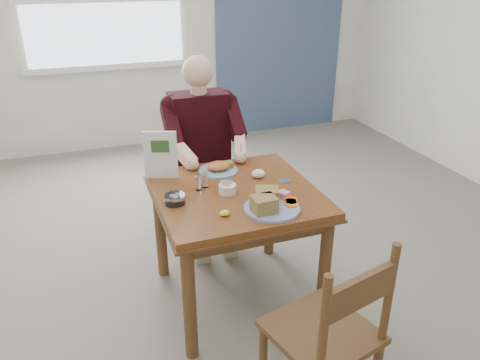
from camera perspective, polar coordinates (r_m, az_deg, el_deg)
name	(u,v)px	position (r m, az deg, el deg)	size (l,w,h in m)	color
floor	(236,295)	(3.08, -0.45, -13.87)	(6.00, 6.00, 0.00)	slate
wall_back	(143,18)	(5.36, -11.79, 18.74)	(5.50, 5.50, 0.00)	white
accent_panel	(281,13)	(5.79, 5.01, 19.57)	(1.60, 0.02, 2.80)	#405477
lemon_wedge	(225,213)	(2.41, -1.86, -4.06)	(0.06, 0.04, 0.03)	yellow
napkin	(258,174)	(2.83, 2.25, 0.78)	(0.08, 0.07, 0.05)	white
metal_dish	(284,181)	(2.79, 5.40, -0.13)	(0.07, 0.07, 0.01)	silver
table	(236,207)	(2.73, -0.50, -3.37)	(0.92, 0.92, 0.75)	brown
chair_far	(201,179)	(3.49, -4.82, 0.18)	(0.42, 0.42, 0.95)	brown
chair_near	(329,336)	(2.15, 10.81, -18.14)	(0.51, 0.51, 0.95)	brown
diner	(202,140)	(3.28, -4.61, 4.84)	(0.53, 0.56, 1.39)	tan
near_plate	(269,203)	(2.46, 3.60, -2.84)	(0.33, 0.32, 0.10)	white
far_plate	(219,168)	(2.91, -2.58, 1.48)	(0.24, 0.24, 0.07)	white
caddy	(227,188)	(2.64, -1.55, -1.04)	(0.11, 0.11, 0.07)	white
shakers	(202,182)	(2.69, -4.70, -0.21)	(0.10, 0.07, 0.09)	white
creamer	(175,199)	(2.55, -7.92, -2.32)	(0.12, 0.12, 0.05)	white
menu	(160,155)	(2.82, -9.68, 3.06)	(0.19, 0.08, 0.29)	white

